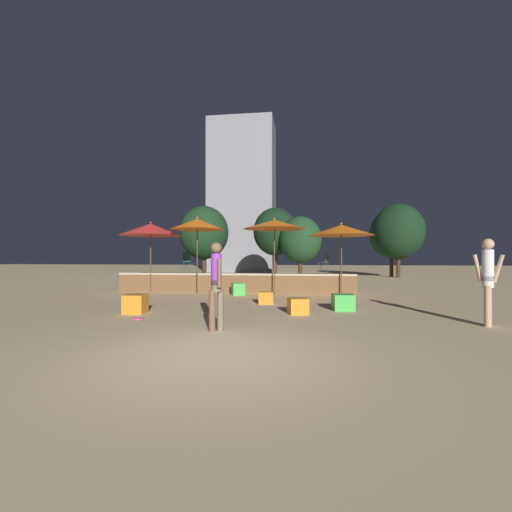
% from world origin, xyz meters
% --- Properties ---
extents(ground_plane, '(120.00, 120.00, 0.00)m').
position_xyz_m(ground_plane, '(0.00, 0.00, 0.00)').
color(ground_plane, '#D1B784').
extents(wooden_deck, '(9.97, 2.28, 0.82)m').
position_xyz_m(wooden_deck, '(-1.55, 9.93, 0.37)').
color(wooden_deck, brown).
rests_on(wooden_deck, ground).
extents(patio_umbrella_0, '(2.46, 2.46, 3.05)m').
position_xyz_m(patio_umbrella_0, '(0.21, 8.49, 2.79)').
color(patio_umbrella_0, brown).
rests_on(patio_umbrella_0, ground).
extents(patio_umbrella_1, '(2.58, 2.58, 3.00)m').
position_xyz_m(patio_umbrella_1, '(-5.09, 8.79, 2.66)').
color(patio_umbrella_1, brown).
rests_on(patio_umbrella_1, ground).
extents(patio_umbrella_2, '(2.16, 2.16, 3.13)m').
position_xyz_m(patio_umbrella_2, '(-2.91, 8.38, 2.82)').
color(patio_umbrella_2, brown).
rests_on(patio_umbrella_2, ground).
extents(patio_umbrella_3, '(2.51, 2.51, 2.83)m').
position_xyz_m(patio_umbrella_3, '(2.81, 8.64, 2.54)').
color(patio_umbrella_3, brown).
rests_on(patio_umbrella_3, ground).
extents(cube_seat_0, '(0.60, 0.60, 0.47)m').
position_xyz_m(cube_seat_0, '(-1.18, 8.15, 0.23)').
color(cube_seat_0, '#4CC651').
rests_on(cube_seat_0, ground).
extents(cube_seat_1, '(0.59, 0.59, 0.41)m').
position_xyz_m(cube_seat_1, '(1.19, 4.03, 0.21)').
color(cube_seat_1, orange).
rests_on(cube_seat_1, ground).
extents(cube_seat_2, '(0.62, 0.62, 0.45)m').
position_xyz_m(cube_seat_2, '(2.44, 4.84, 0.22)').
color(cube_seat_2, '#4CC651').
rests_on(cube_seat_2, ground).
extents(cube_seat_3, '(0.57, 0.57, 0.50)m').
position_xyz_m(cube_seat_3, '(-3.09, 3.56, 0.25)').
color(cube_seat_3, orange).
rests_on(cube_seat_3, ground).
extents(cube_seat_4, '(0.50, 0.50, 0.38)m').
position_xyz_m(cube_seat_4, '(0.15, 5.87, 0.19)').
color(cube_seat_4, orange).
rests_on(cube_seat_4, ground).
extents(person_0, '(0.32, 0.42, 1.79)m').
position_xyz_m(person_0, '(-0.41, 1.71, 0.98)').
color(person_0, '#72664C').
rests_on(person_0, ground).
extents(person_1, '(0.54, 0.37, 1.89)m').
position_xyz_m(person_1, '(5.27, 2.96, 1.06)').
color(person_1, tan).
rests_on(person_1, ground).
extents(bistro_chair_0, '(0.46, 0.46, 0.90)m').
position_xyz_m(bistro_chair_0, '(2.27, 9.84, 1.36)').
color(bistro_chair_0, '#47474C').
rests_on(bistro_chair_0, wooden_deck).
extents(bistro_chair_1, '(0.40, 0.40, 0.90)m').
position_xyz_m(bistro_chair_1, '(-4.03, 10.40, 1.36)').
color(bistro_chair_1, '#1E4C47').
rests_on(bistro_chair_1, wooden_deck).
extents(frisbee_disc, '(0.27, 0.27, 0.03)m').
position_xyz_m(frisbee_disc, '(-2.59, 2.73, 0.02)').
color(frisbee_disc, '#E54C99').
rests_on(frisbee_disc, ground).
extents(background_tree_0, '(2.97, 2.97, 4.63)m').
position_xyz_m(background_tree_0, '(-4.66, 15.31, 2.98)').
color(background_tree_0, '#3D2B1C').
rests_on(background_tree_0, ground).
extents(background_tree_1, '(3.07, 3.07, 4.98)m').
position_xyz_m(background_tree_1, '(-0.59, 19.05, 3.28)').
color(background_tree_1, '#3D2B1C').
rests_on(background_tree_1, ground).
extents(background_tree_2, '(3.25, 3.25, 5.01)m').
position_xyz_m(background_tree_2, '(7.98, 21.93, 3.22)').
color(background_tree_2, '#3D2B1C').
rests_on(background_tree_2, ground).
extents(background_tree_3, '(2.81, 2.81, 4.19)m').
position_xyz_m(background_tree_3, '(1.18, 17.82, 2.64)').
color(background_tree_3, '#3D2B1C').
rests_on(background_tree_3, ground).
extents(background_tree_4, '(3.67, 3.67, 5.40)m').
position_xyz_m(background_tree_4, '(8.27, 21.15, 3.37)').
color(background_tree_4, '#3D2B1C').
rests_on(background_tree_4, ground).
extents(distant_building, '(6.40, 4.81, 15.09)m').
position_xyz_m(distant_building, '(-4.69, 29.23, 7.55)').
color(distant_building, gray).
rests_on(distant_building, ground).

